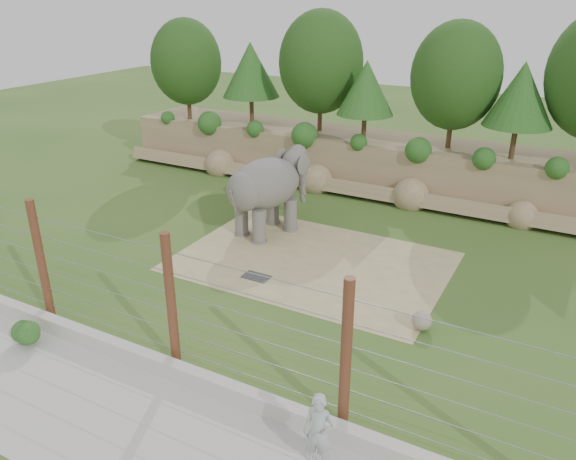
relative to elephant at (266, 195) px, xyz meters
The scene contains 11 objects.
ground 5.46m from the elephant, 61.87° to the right, with size 90.00×90.00×0.00m, color #355D21.
back_embankment 8.94m from the elephant, 69.44° to the left, with size 30.00×5.52×8.77m.
dirt_patch 3.75m from the elephant, 28.19° to the right, with size 10.00×7.00×0.02m, color tan.
drain_grate 4.40m from the elephant, 64.69° to the right, with size 1.00×0.60×0.03m, color #262628.
elephant is the anchor object (origin of this frame).
stone_ball 9.06m from the elephant, 27.68° to the right, with size 0.61×0.61×0.61m, color gray.
retaining_wall 9.99m from the elephant, 75.67° to the right, with size 26.00×0.35×0.50m, color beige.
walkway 11.96m from the elephant, 78.06° to the right, with size 26.00×4.00×0.01m, color beige.
barrier_fence 9.41m from the elephant, 74.91° to the right, with size 20.26×0.26×4.00m.
walkway_shrub 10.66m from the elephant, 101.03° to the right, with size 0.74×0.74×0.74m, color #1C521B.
zookeeper 12.90m from the elephant, 54.58° to the right, with size 0.69×0.45×1.89m, color silver.
Camera 1 is at (8.83, -14.32, 9.63)m, focal length 35.00 mm.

